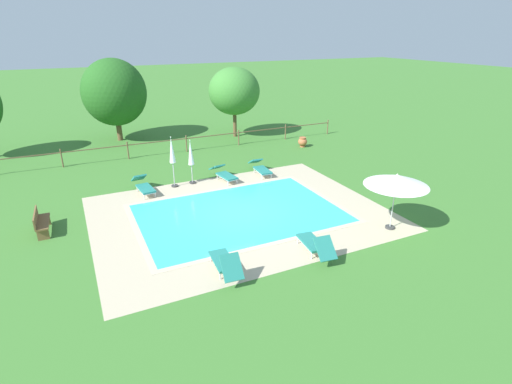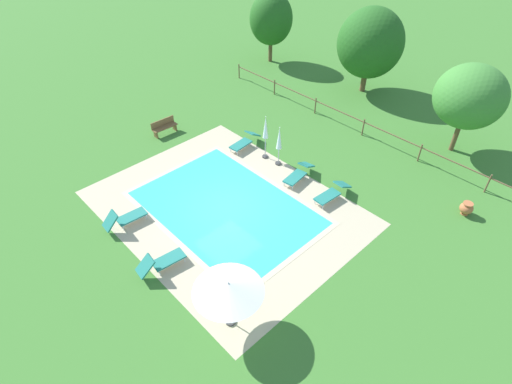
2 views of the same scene
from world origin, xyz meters
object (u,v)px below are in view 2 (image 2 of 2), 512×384
patio_umbrella_open_foreground (228,287)px  wooden_bench_lawn_side (164,126)px  patio_umbrella_closed_row_west (279,140)px  sun_lounger_north_near_steps (298,174)px  terracotta_urn_near_fence (466,208)px  sun_lounger_north_far (332,193)px  tree_west_mid (271,19)px  sun_lounger_north_end (162,262)px  sun_lounger_south_near_corner (244,141)px  patio_umbrella_closed_row_centre (266,130)px  tree_far_west (370,43)px  sun_lounger_north_mid (126,218)px  tree_centre (470,97)px

patio_umbrella_open_foreground → wooden_bench_lawn_side: (-12.17, 5.44, -1.52)m
patio_umbrella_closed_row_west → wooden_bench_lawn_side: patio_umbrella_closed_row_west is taller
sun_lounger_north_near_steps → terracotta_urn_near_fence: sun_lounger_north_near_steps is taller
sun_lounger_north_far → tree_west_mid: bearing=144.9°
sun_lounger_north_end → sun_lounger_south_near_corner: size_ratio=0.96×
sun_lounger_north_far → patio_umbrella_closed_row_west: 3.88m
patio_umbrella_closed_row_west → sun_lounger_north_near_steps: bearing=-8.3°
sun_lounger_north_end → patio_umbrella_closed_row_centre: size_ratio=0.80×
sun_lounger_north_near_steps → tree_west_mid: size_ratio=0.42×
tree_far_west → terracotta_urn_near_fence: bearing=-33.6°
patio_umbrella_closed_row_centre → terracotta_urn_near_fence: (9.50, 3.43, -1.35)m
terracotta_urn_near_fence → tree_west_mid: tree_west_mid is taller
sun_lounger_north_far → sun_lounger_north_end: sun_lounger_north_end is taller
patio_umbrella_open_foreground → wooden_bench_lawn_side: bearing=155.9°
sun_lounger_north_mid → sun_lounger_north_far: size_ratio=0.93×
terracotta_urn_near_fence → tree_west_mid: size_ratio=0.13×
tree_west_mid → sun_lounger_north_near_steps: bearing=-39.7°
wooden_bench_lawn_side → tree_centre: size_ratio=0.31×
sun_lounger_north_far → sun_lounger_south_near_corner: (-6.14, 0.00, 0.01)m
patio_umbrella_open_foreground → patio_umbrella_closed_row_centre: size_ratio=0.95×
sun_lounger_south_near_corner → patio_umbrella_closed_row_centre: bearing=5.5°
sun_lounger_north_mid → patio_umbrella_open_foreground: size_ratio=0.82×
patio_umbrella_closed_row_centre → wooden_bench_lawn_side: patio_umbrella_closed_row_centre is taller
tree_centre → tree_far_west: bearing=162.1°
wooden_bench_lawn_side → tree_west_mid: 12.82m
sun_lounger_north_end → wooden_bench_lawn_side: size_ratio=1.33×
tree_far_west → sun_lounger_north_mid: bearing=-88.2°
sun_lounger_north_mid → patio_umbrella_closed_row_centre: patio_umbrella_closed_row_centre is taller
patio_umbrella_open_foreground → patio_umbrella_closed_row_west: bearing=124.2°
sun_lounger_south_near_corner → tree_far_west: bearing=87.8°
sun_lounger_north_end → sun_lounger_south_near_corner: (-4.20, 8.18, -0.02)m
patio_umbrella_closed_row_west → tree_far_west: tree_far_west is taller
terracotta_urn_near_fence → patio_umbrella_closed_row_west: bearing=-158.5°
sun_lounger_north_near_steps → patio_umbrella_closed_row_west: bearing=171.7°
sun_lounger_north_end → terracotta_urn_near_fence: (6.81, 11.76, -0.03)m
sun_lounger_north_far → wooden_bench_lawn_side: wooden_bench_lawn_side is taller
patio_umbrella_open_foreground → terracotta_urn_near_fence: patio_umbrella_open_foreground is taller
sun_lounger_north_end → sun_lounger_south_near_corner: sun_lounger_north_end is taller
sun_lounger_north_mid → tree_far_west: (-0.59, 18.57, 2.89)m
sun_lounger_north_mid → sun_lounger_north_far: bearing=57.1°
patio_umbrella_closed_row_west → patio_umbrella_closed_row_centre: (-0.93, -0.06, 0.24)m
sun_lounger_north_near_steps → patio_umbrella_open_foreground: size_ratio=0.90×
patio_umbrella_closed_row_centre → tree_centre: 10.47m
sun_lounger_north_far → wooden_bench_lawn_side: 10.69m
sun_lounger_north_end → terracotta_urn_near_fence: bearing=59.9°
sun_lounger_north_near_steps → wooden_bench_lawn_side: size_ratio=1.41×
sun_lounger_south_near_corner → patio_umbrella_closed_row_west: size_ratio=0.93×
tree_far_west → sun_lounger_north_near_steps: bearing=-71.1°
patio_umbrella_closed_row_centre → terracotta_urn_near_fence: 10.19m
terracotta_urn_near_fence → sun_lounger_north_end: bearing=-120.1°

